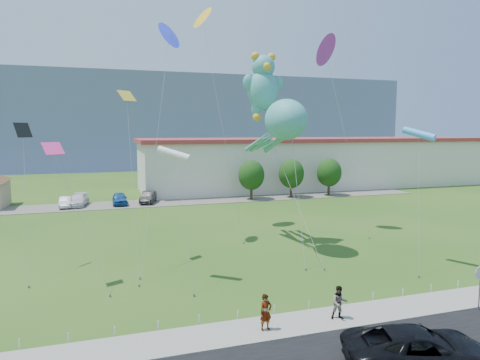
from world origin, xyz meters
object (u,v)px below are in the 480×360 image
at_px(pedestrian_left, 266,312).
at_px(parked_car_black, 148,197).
at_px(octopus_kite, 281,128).
at_px(teddy_bear_kite, 263,85).
at_px(pedestrian_right, 339,303).
at_px(parked_car_white, 78,200).
at_px(warehouse, 321,162).
at_px(suv, 420,350).
at_px(parked_car_blue, 120,198).
at_px(parked_car_silver, 66,202).

bearing_deg(pedestrian_left, parked_car_black, 82.91).
height_order(octopus_kite, teddy_bear_kite, teddy_bear_kite).
bearing_deg(parked_car_black, pedestrian_left, -71.92).
xyz_separation_m(pedestrian_right, parked_car_black, (-5.69, 38.26, -0.14)).
distance_m(pedestrian_right, parked_car_white, 41.25).
relative_size(warehouse, parked_car_white, 12.23).
bearing_deg(suv, parked_car_blue, 29.15).
relative_size(warehouse, octopus_kite, 5.13).
bearing_deg(warehouse, teddy_bear_kite, -125.53).
bearing_deg(parked_car_black, parked_car_silver, -163.39).
bearing_deg(octopus_kite, suv, -95.11).
xyz_separation_m(parked_car_blue, octopus_kite, (11.58, -25.07, 8.93)).
xyz_separation_m(pedestrian_left, pedestrian_right, (3.96, -0.02, -0.02)).
height_order(pedestrian_right, parked_car_blue, pedestrian_right).
relative_size(suv, octopus_kite, 0.51).
relative_size(pedestrian_left, parked_car_blue, 0.39).
bearing_deg(pedestrian_right, parked_car_white, 124.57).
distance_m(pedestrian_right, teddy_bear_kite, 19.88).
bearing_deg(warehouse, octopus_kite, -122.85).
relative_size(suv, parked_car_blue, 1.35).
xyz_separation_m(suv, pedestrian_left, (-4.63, 5.00, 0.07)).
bearing_deg(parked_car_white, warehouse, 20.89).
relative_size(warehouse, suv, 10.14).
distance_m(warehouse, suv, 57.13).
distance_m(warehouse, parked_car_white, 39.52).
bearing_deg(parked_car_black, teddy_bear_kite, -56.47).
height_order(warehouse, suv, warehouse).
bearing_deg(pedestrian_left, pedestrian_right, -9.92).
bearing_deg(pedestrian_right, octopus_kite, 94.34).
xyz_separation_m(parked_car_white, parked_car_black, (8.63, -0.43, 0.02)).
bearing_deg(parked_car_white, parked_car_silver, -147.54).
xyz_separation_m(suv, teddy_bear_kite, (1.04, 20.51, 12.34)).
xyz_separation_m(warehouse, parked_car_white, (-38.50, -8.31, -3.34)).
relative_size(parked_car_black, teddy_bear_kite, 0.28).
bearing_deg(pedestrian_left, octopus_kite, 54.79).
bearing_deg(parked_car_silver, suv, -69.93).
bearing_deg(pedestrian_right, suv, -68.05).
height_order(pedestrian_left, parked_car_blue, pedestrian_left).
bearing_deg(suv, parked_car_white, 35.09).
height_order(warehouse, parked_car_blue, warehouse).
relative_size(parked_car_silver, octopus_kite, 0.33).
relative_size(pedestrian_right, parked_car_black, 0.38).
relative_size(warehouse, parked_car_blue, 13.69).
height_order(pedestrian_left, teddy_bear_kite, teddy_bear_kite).
height_order(pedestrian_left, parked_car_silver, pedestrian_left).
distance_m(parked_car_blue, parked_car_black, 3.60).
distance_m(parked_car_silver, octopus_kite, 32.09).
bearing_deg(octopus_kite, pedestrian_left, -115.53).
bearing_deg(suv, octopus_kite, 11.04).
distance_m(parked_car_blue, octopus_kite, 29.02).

